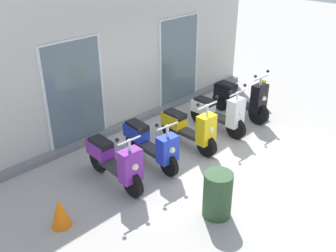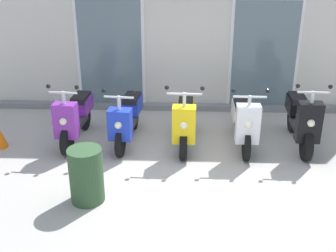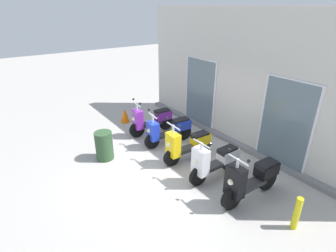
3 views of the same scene
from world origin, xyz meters
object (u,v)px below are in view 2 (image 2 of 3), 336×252
scooter_blue (127,117)px  scooter_white (244,121)px  scooter_yellow (185,121)px  scooter_black (301,119)px  trash_bin (86,175)px  scooter_purple (75,116)px

scooter_blue → scooter_white: (2.03, -0.11, 0.01)m
scooter_yellow → scooter_black: (2.01, 0.07, 0.04)m
scooter_blue → trash_bin: bearing=-99.7°
scooter_white → scooter_black: bearing=4.2°
scooter_black → scooter_purple: bearing=179.9°
scooter_yellow → scooter_black: scooter_black is taller
scooter_purple → scooter_yellow: size_ratio=1.03×
scooter_blue → scooter_yellow: scooter_yellow is taller
scooter_purple → trash_bin: (0.59, -1.86, -0.09)m
scooter_purple → scooter_yellow: bearing=-2.3°
scooter_purple → scooter_blue: scooter_purple is taller
scooter_yellow → trash_bin: size_ratio=1.92×
scooter_black → trash_bin: (-3.35, -1.86, -0.10)m
scooter_white → scooter_black: (1.00, 0.07, 0.02)m
scooter_blue → scooter_yellow: bearing=-6.4°
scooter_white → trash_bin: bearing=-142.8°
scooter_purple → trash_bin: size_ratio=1.99×
scooter_white → trash_bin: size_ratio=1.95×
scooter_blue → scooter_white: bearing=-3.2°
scooter_white → trash_bin: scooter_white is taller
scooter_blue → trash_bin: scooter_blue is taller
scooter_white → scooter_purple: bearing=178.5°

